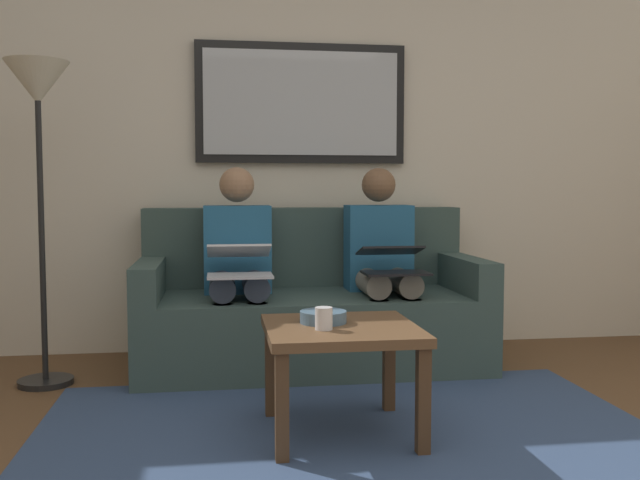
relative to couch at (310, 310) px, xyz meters
name	(u,v)px	position (x,y,z in m)	size (l,w,h in m)	color
wall_rear	(300,145)	(0.00, -0.48, 0.99)	(6.00, 0.12, 2.60)	beige
area_rug	(350,436)	(0.00, 1.27, -0.31)	(2.60, 1.80, 0.01)	#33476B
couch	(310,310)	(0.00, 0.00, 0.00)	(1.94, 0.90, 0.90)	#384C47
framed_mirror	(301,103)	(0.00, -0.39, 1.24)	(1.31, 0.05, 0.74)	black
coffee_table	(341,342)	(0.03, 1.22, 0.07)	(0.62, 0.62, 0.46)	brown
cup	(324,318)	(0.11, 1.30, 0.19)	(0.07, 0.07, 0.09)	silver
bowl	(323,317)	(0.09, 1.15, 0.17)	(0.20, 0.20, 0.05)	slate
person_left	(382,259)	(-0.42, 0.07, 0.30)	(0.38, 0.58, 1.14)	#235B84
laptop_black	(393,260)	(-0.42, 0.31, 0.32)	(0.35, 0.35, 0.15)	black
person_right	(238,261)	(0.42, 0.07, 0.30)	(0.38, 0.58, 1.14)	#235B84
laptop_silver	(239,261)	(0.42, 0.30, 0.32)	(0.34, 0.39, 0.17)	silver
standing_lamp	(38,119)	(1.42, 0.27, 1.06)	(0.32, 0.32, 1.66)	black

